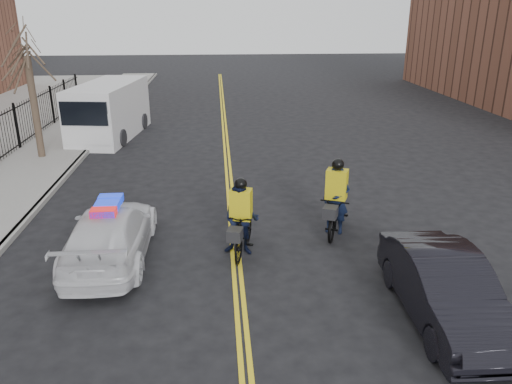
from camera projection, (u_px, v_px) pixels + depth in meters
The scene contains 11 objects.
ground at pixel (237, 273), 11.75m from camera, with size 120.00×120.00×0.00m, color black.
center_line_left at pixel (226, 170), 19.23m from camera, with size 0.10×60.00×0.01m, color yellow.
center_line_right at pixel (230, 170), 19.24m from camera, with size 0.10×60.00×0.01m, color yellow.
sidewalk at pixel (28, 173), 18.66m from camera, with size 3.00×60.00×0.15m, color gray.
curb at pixel (69, 172), 18.77m from camera, with size 0.20×60.00×0.15m, color gray.
street_tree at pixel (29, 72), 19.32m from camera, with size 3.20×3.20×4.80m.
police_cruiser at pixel (110, 233), 12.21m from camera, with size 1.88×4.60×1.49m.
dark_sedan at pixel (445, 289), 9.78m from camera, with size 1.46×4.19×1.38m, color black.
cargo_van at pixel (108, 112), 23.67m from camera, with size 3.04×6.36×2.56m.
cyclist_near at pixel (335, 207), 13.65m from camera, with size 1.55×2.28×2.12m.
cyclist_far at pixel (241, 224), 12.44m from camera, with size 1.05×2.06×2.01m.
Camera 1 is at (-0.38, -10.37, 5.85)m, focal length 35.00 mm.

